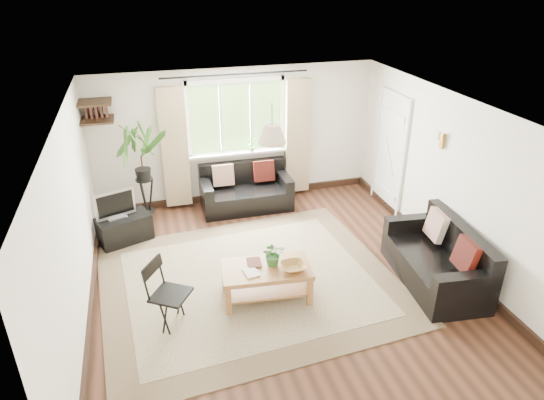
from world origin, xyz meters
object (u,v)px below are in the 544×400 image
object	(u,v)px
sofa_right	(436,257)
sofa_back	(246,189)
folding_chair	(171,296)
palm_stand	(143,175)
tv_stand	(124,229)
coffee_table	(266,282)

from	to	relation	value
sofa_right	sofa_back	bearing A→B (deg)	-140.00
sofa_right	folding_chair	distance (m)	3.52
palm_stand	sofa_back	bearing A→B (deg)	0.96
sofa_right	tv_stand	bearing A→B (deg)	-113.42
palm_stand	sofa_right	bearing A→B (deg)	-37.77
sofa_right	palm_stand	bearing A→B (deg)	-122.11
sofa_right	folding_chair	bearing A→B (deg)	-85.09
sofa_back	sofa_right	size ratio (longest dim) A/B	0.93
coffee_table	tv_stand	bearing A→B (deg)	131.60
tv_stand	palm_stand	xyz separation A→B (m)	(0.38, 0.59, 0.62)
sofa_back	coffee_table	bearing A→B (deg)	-96.66
sofa_back	folding_chair	xyz separation A→B (m)	(-1.55, -2.83, 0.06)
coffee_table	palm_stand	world-z (taller)	palm_stand
palm_stand	folding_chair	world-z (taller)	palm_stand
palm_stand	folding_chair	distance (m)	2.84
folding_chair	palm_stand	bearing A→B (deg)	36.41
coffee_table	folding_chair	size ratio (longest dim) A/B	1.31
coffee_table	palm_stand	xyz separation A→B (m)	(-1.38, 2.58, 0.60)
sofa_back	palm_stand	xyz separation A→B (m)	(-1.71, -0.03, 0.47)
folding_chair	coffee_table	bearing A→B (deg)	-46.64
tv_stand	sofa_back	bearing A→B (deg)	-3.89
tv_stand	palm_stand	bearing A→B (deg)	36.69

